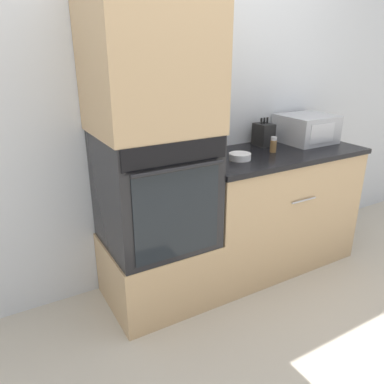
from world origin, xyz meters
name	(u,v)px	position (x,y,z in m)	size (l,w,h in m)	color
ground_plane	(223,305)	(0.00, 0.00, 0.00)	(12.00, 12.00, 0.00)	beige
wall_back	(177,105)	(0.00, 0.63, 1.25)	(8.00, 0.05, 2.50)	silver
oven_cabinet_base	(158,269)	(-0.34, 0.30, 0.22)	(0.67, 0.60, 0.44)	tan
wall_oven	(155,189)	(-0.34, 0.30, 0.80)	(0.65, 0.64, 0.72)	black
oven_cabinet_upper	(150,55)	(-0.34, 0.30, 1.58)	(0.67, 0.60, 0.84)	tan
counter_unit	(272,208)	(0.64, 0.30, 0.46)	(1.31, 0.63, 0.92)	tan
microwave	(306,129)	(1.03, 0.40, 1.02)	(0.39, 0.38, 0.21)	#B2B5BA
knife_block	(263,134)	(0.66, 0.47, 1.00)	(0.12, 0.14, 0.21)	black
bowl	(240,156)	(0.27, 0.25, 0.94)	(0.15, 0.15, 0.04)	white
condiment_jar_near	(273,145)	(0.60, 0.28, 0.97)	(0.05, 0.05, 0.11)	brown
condiment_jar_mid	(211,154)	(0.08, 0.31, 0.96)	(0.06, 0.06, 0.09)	silver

